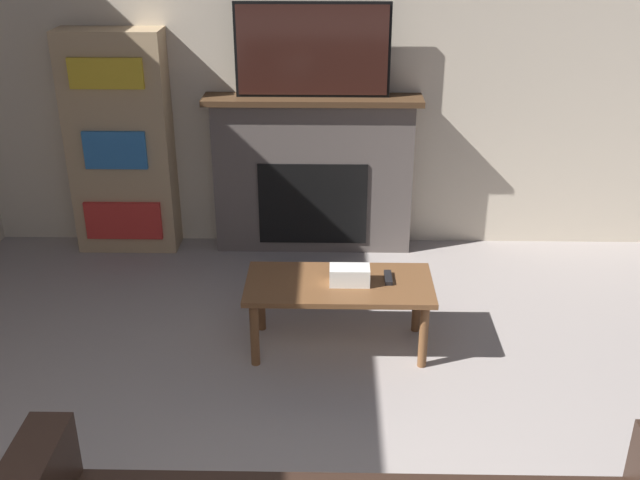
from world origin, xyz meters
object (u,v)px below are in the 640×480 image
at_px(tv, 312,50).
at_px(bookshelf, 120,144).
at_px(fireplace, 313,174).
at_px(coffee_table, 339,291).

bearing_deg(tv, bookshelf, -179.89).
xyz_separation_m(fireplace, coffee_table, (0.18, -1.35, -0.20)).
relative_size(fireplace, bookshelf, 0.95).
bearing_deg(fireplace, coffee_table, -82.32).
distance_m(coffee_table, bookshelf, 2.06).
bearing_deg(bookshelf, coffee_table, -41.07).
bearing_deg(bookshelf, tv, 0.11).
distance_m(fireplace, bookshelf, 1.36).
relative_size(coffee_table, bookshelf, 0.66).
distance_m(tv, coffee_table, 1.72).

